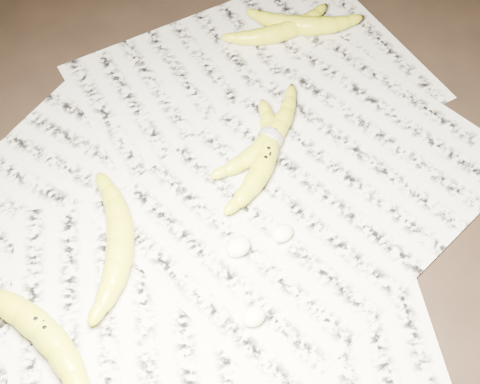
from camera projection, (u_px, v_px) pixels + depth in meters
ground at (253, 200)px, 1.00m from camera, size 3.00×3.00×0.00m
newspaper_patch at (218, 194)px, 1.00m from camera, size 0.90×0.70×0.01m
banana_left_a at (42, 329)px, 0.85m from camera, size 0.10×0.24×0.04m
banana_left_b at (120, 242)px, 0.92m from camera, size 0.17×0.20×0.04m
banana_center at (265, 157)px, 1.01m from camera, size 0.19×0.16×0.04m
banana_taped at (270, 137)px, 1.03m from camera, size 0.20×0.10×0.03m
banana_upper_a at (281, 30)px, 1.17m from camera, size 0.18×0.10×0.03m
banana_upper_b at (303, 24)px, 1.18m from camera, size 0.16×0.16×0.04m
measuring_tape at (270, 137)px, 1.03m from camera, size 0.02×0.04×0.04m
flesh_chunk_a at (238, 245)px, 0.93m from camera, size 0.04×0.03×0.02m
flesh_chunk_b at (254, 315)px, 0.87m from camera, size 0.03×0.03×0.02m
flesh_chunk_c at (283, 231)px, 0.94m from camera, size 0.03×0.03×0.02m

